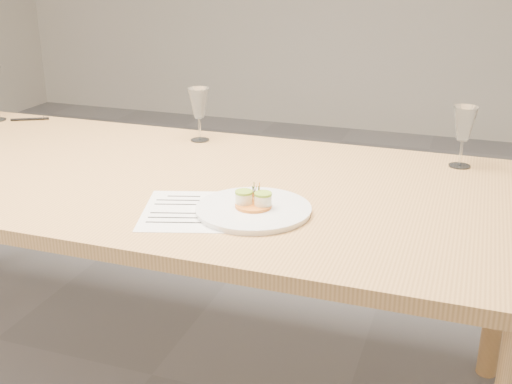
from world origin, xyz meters
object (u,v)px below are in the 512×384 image
(ballpoint_pen, at_px, (30,119))
(wine_glass_1, at_px, (199,104))
(wine_glass_2, at_px, (464,125))
(dining_table, at_px, (139,192))
(dinner_plate, at_px, (254,208))
(recipe_sheet, at_px, (186,211))

(ballpoint_pen, height_order, wine_glass_1, wine_glass_1)
(wine_glass_2, bearing_deg, ballpoint_pen, 178.59)
(wine_glass_1, bearing_deg, dining_table, -96.27)
(wine_glass_2, bearing_deg, wine_glass_1, -180.00)
(dinner_plate, relative_size, wine_glass_2, 1.57)
(dining_table, bearing_deg, recipe_sheet, -41.22)
(dining_table, bearing_deg, wine_glass_2, 21.99)
(dining_table, xyz_separation_m, ballpoint_pen, (-0.72, 0.42, 0.07))
(dinner_plate, relative_size, wine_glass_1, 1.59)
(recipe_sheet, distance_m, ballpoint_pen, 1.19)
(wine_glass_1, bearing_deg, recipe_sheet, -69.20)
(recipe_sheet, bearing_deg, dining_table, 121.49)
(dining_table, relative_size, recipe_sheet, 7.16)
(dining_table, relative_size, ballpoint_pen, 17.86)
(ballpoint_pen, bearing_deg, wine_glass_1, -31.90)
(wine_glass_1, bearing_deg, ballpoint_pen, 176.93)
(ballpoint_pen, relative_size, wine_glass_2, 0.70)
(dining_table, bearing_deg, dinner_plate, -23.62)
(recipe_sheet, xyz_separation_m, ballpoint_pen, (-0.99, 0.66, 0.00))
(dinner_plate, xyz_separation_m, wine_glass_2, (0.48, 0.57, 0.12))
(dinner_plate, height_order, ballpoint_pen, dinner_plate)
(dining_table, distance_m, wine_glass_2, 1.02)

